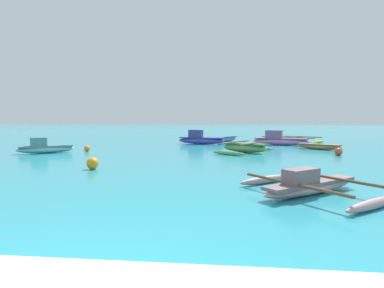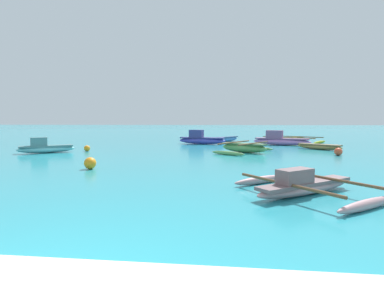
# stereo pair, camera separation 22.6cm
# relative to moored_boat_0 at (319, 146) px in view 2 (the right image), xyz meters

# --- Properties ---
(moored_boat_0) EXTENTS (2.38, 2.08, 0.32)m
(moored_boat_0) POSITION_rel_moored_boat_0_xyz_m (0.00, 0.00, 0.00)
(moored_boat_0) COLOR #AF8348
(moored_boat_0) RESTS_ON ground_plane
(moored_boat_1) EXTENTS (1.90, 2.49, 0.40)m
(moored_boat_1) POSITION_rel_moored_boat_0_xyz_m (-5.33, 6.35, 0.04)
(moored_boat_1) COLOR #4279C0
(moored_boat_1) RESTS_ON ground_plane
(moored_boat_2) EXTENTS (5.11, 4.65, 0.44)m
(moored_boat_2) POSITION_rel_moored_boat_0_xyz_m (-0.23, 6.09, 0.02)
(moored_boat_2) COLOR #91A11E
(moored_boat_2) RESTS_ON ground_plane
(moored_boat_3) EXTENTS (3.90, 2.01, 1.03)m
(moored_boat_3) POSITION_rel_moored_boat_0_xyz_m (-1.73, 3.02, 0.18)
(moored_boat_3) COLOR #CF7DC8
(moored_boat_3) RESTS_ON ground_plane
(moored_boat_4) EXTENTS (2.65, 2.04, 0.83)m
(moored_boat_4) POSITION_rel_moored_boat_0_xyz_m (-15.00, -3.56, 0.11)
(moored_boat_4) COLOR #79CBD1
(moored_boat_4) RESTS_ON ground_plane
(moored_boat_5) EXTENTS (3.34, 3.54, 0.62)m
(moored_boat_5) POSITION_rel_moored_boat_0_xyz_m (-3.75, -11.32, 0.02)
(moored_boat_5) COLOR #B4868A
(moored_boat_5) RESTS_ON ground_plane
(moored_boat_6) EXTENTS (3.57, 1.44, 1.04)m
(moored_boat_6) POSITION_rel_moored_boat_0_xyz_m (-7.29, 3.37, 0.18)
(moored_boat_6) COLOR #494ABF
(moored_boat_6) RESTS_ON ground_plane
(moored_boat_7) EXTENTS (3.44, 3.94, 0.55)m
(moored_boat_7) POSITION_rel_moored_boat_0_xyz_m (-4.55, -2.14, 0.08)
(moored_boat_7) COLOR #68A35A
(moored_boat_7) RESTS_ON ground_plane
(mooring_buoy_0) EXTENTS (0.42, 0.42, 0.42)m
(mooring_buoy_0) POSITION_rel_moored_boat_0_xyz_m (-10.27, -8.37, 0.03)
(mooring_buoy_0) COLOR orange
(mooring_buoy_0) RESTS_ON ground_plane
(mooring_buoy_1) EXTENTS (0.33, 0.33, 0.33)m
(mooring_buoy_1) POSITION_rel_moored_boat_0_xyz_m (-13.20, -2.47, -0.02)
(mooring_buoy_1) COLOR orange
(mooring_buoy_1) RESTS_ON ground_plane
(mooring_buoy_2) EXTENTS (0.38, 0.38, 0.38)m
(mooring_buoy_2) POSITION_rel_moored_boat_0_xyz_m (-0.05, -3.10, 0.01)
(mooring_buoy_2) COLOR #E54C2D
(mooring_buoy_2) RESTS_ON ground_plane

